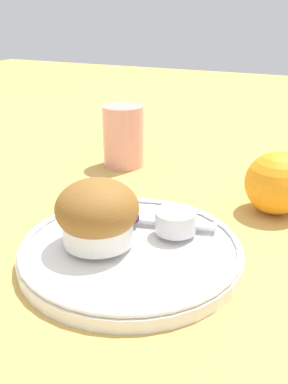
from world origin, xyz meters
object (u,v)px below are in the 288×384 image
(butter_knife, at_px, (147,219))
(orange_fruit, at_px, (277,183))
(juice_glass, at_px, (123,136))
(muffin, at_px, (97,214))

(butter_knife, xyz_separation_m, orange_fruit, (0.12, 0.13, 0.02))
(butter_knife, distance_m, juice_glass, 0.25)
(butter_knife, bearing_deg, juice_glass, 113.24)
(muffin, height_order, juice_glass, juice_glass)
(muffin, xyz_separation_m, orange_fruit, (0.15, 0.20, -0.01))
(orange_fruit, relative_size, juice_glass, 0.80)
(muffin, height_order, butter_knife, muffin)
(butter_knife, distance_m, orange_fruit, 0.18)
(butter_knife, relative_size, juice_glass, 1.57)
(juice_glass, bearing_deg, orange_fruit, -15.99)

